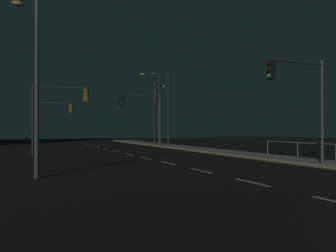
% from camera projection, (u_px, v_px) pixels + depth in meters
% --- Properties ---
extents(ground_plane, '(112.00, 112.00, 0.00)m').
position_uv_depth(ground_plane, '(165.00, 162.00, 20.96)').
color(ground_plane, black).
rests_on(ground_plane, ground).
extents(sidewalk_right, '(2.70, 77.00, 0.14)m').
position_uv_depth(sidewalk_right, '(271.00, 157.00, 23.92)').
color(sidewalk_right, '#9E937F').
rests_on(sidewalk_right, ground).
extents(lane_markings_center, '(0.14, 50.00, 0.01)m').
position_uv_depth(lane_markings_center, '(145.00, 158.00, 24.19)').
color(lane_markings_center, silver).
rests_on(lane_markings_center, ground).
extents(lane_edge_line, '(0.14, 53.00, 0.01)m').
position_uv_depth(lane_edge_line, '(213.00, 154.00, 27.92)').
color(lane_edge_line, gold).
rests_on(lane_edge_line, ground).
extents(traffic_light_overhead_east, '(3.83, 0.49, 5.47)m').
position_uv_depth(traffic_light_overhead_east, '(300.00, 89.00, 18.17)').
color(traffic_light_overhead_east, '#4C4C51').
rests_on(traffic_light_overhead_east, sidewalk_right).
extents(traffic_light_near_left, '(4.14, 0.35, 5.01)m').
position_uv_depth(traffic_light_near_left, '(51.00, 114.00, 38.12)').
color(traffic_light_near_left, '#4C4C51').
rests_on(traffic_light_near_left, ground).
extents(traffic_light_mid_right, '(4.68, 0.34, 5.76)m').
position_uv_depth(traffic_light_mid_right, '(143.00, 109.00, 39.71)').
color(traffic_light_mid_right, '#4C4C51').
rests_on(traffic_light_mid_right, sidewalk_right).
extents(traffic_light_far_center, '(4.00, 0.65, 5.27)m').
position_uv_depth(traffic_light_far_center, '(58.00, 105.00, 26.19)').
color(traffic_light_far_center, '#2D3033').
rests_on(traffic_light_far_center, ground).
extents(traffic_light_mid_left, '(4.45, 0.57, 5.38)m').
position_uv_depth(traffic_light_mid_left, '(139.00, 112.00, 42.20)').
color(traffic_light_mid_left, '#38383D').
rests_on(traffic_light_mid_left, sidewalk_right).
extents(street_lamp_across_street, '(1.85, 1.16, 8.37)m').
position_uv_depth(street_lamp_across_street, '(166.00, 102.00, 40.73)').
color(street_lamp_across_street, '#2D3033').
rests_on(street_lamp_across_street, sidewalk_right).
extents(street_lamp_median, '(2.30, 0.41, 8.22)m').
position_uv_depth(street_lamp_median, '(156.00, 102.00, 40.51)').
color(street_lamp_median, '#2D3033').
rests_on(street_lamp_median, sidewalk_right).
extents(street_lamp_far_end, '(1.87, 1.17, 7.34)m').
position_uv_depth(street_lamp_far_end, '(157.00, 108.00, 43.24)').
color(street_lamp_far_end, '#4C4C51').
rests_on(street_lamp_far_end, sidewalk_right).
extents(street_lamp_corner, '(1.06, 2.11, 7.74)m').
position_uv_depth(street_lamp_corner, '(33.00, 63.00, 14.51)').
color(street_lamp_corner, '#4C4C51').
rests_on(street_lamp_corner, ground).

